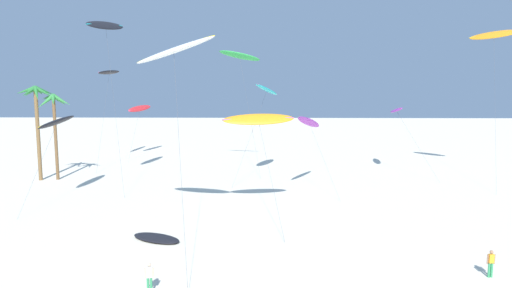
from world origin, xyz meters
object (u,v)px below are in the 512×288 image
at_px(person_near_right, 149,276).
at_px(palm_tree_1, 54,111).
at_px(flying_kite_4, 174,51).
at_px(flying_kite_10, 57,122).
at_px(flying_kite_8, 494,35).
at_px(grounded_kite_0, 156,238).
at_px(flying_kite_0, 109,72).
at_px(flying_kite_9, 396,110).
at_px(palm_tree_0, 36,105).
at_px(flying_kite_5, 240,56).
at_px(person_near_left, 491,262).
at_px(flying_kite_2, 258,119).
at_px(flying_kite_1, 140,108).
at_px(flying_kite_7, 267,90).
at_px(flying_kite_6, 106,26).
at_px(flying_kite_3, 309,122).

bearing_deg(person_near_right, palm_tree_1, 122.52).
bearing_deg(flying_kite_4, flying_kite_10, 141.74).
xyz_separation_m(flying_kite_8, grounded_kite_0, (-35.39, -24.38, -17.17)).
relative_size(grounded_kite_0, person_near_right, 2.56).
height_order(flying_kite_0, flying_kite_4, flying_kite_4).
xyz_separation_m(flying_kite_9, person_near_right, (-23.04, -35.21, -7.19)).
xyz_separation_m(palm_tree_1, flying_kite_0, (2.31, 12.73, 4.91)).
height_order(grounded_kite_0, person_near_right, person_near_right).
bearing_deg(flying_kite_9, person_near_right, -123.20).
relative_size(palm_tree_0, person_near_right, 6.61).
bearing_deg(flying_kite_8, flying_kite_5, 170.31).
bearing_deg(flying_kite_5, person_near_left, -64.72).
distance_m(flying_kite_4, flying_kite_8, 41.38).
height_order(palm_tree_0, flying_kite_2, palm_tree_0).
xyz_separation_m(flying_kite_4, flying_kite_9, (23.39, 25.64, -5.59)).
xyz_separation_m(palm_tree_1, flying_kite_1, (4.67, 19.51, -0.64)).
distance_m(flying_kite_5, grounded_kite_0, 33.58).
height_order(flying_kite_5, person_near_left, flying_kite_5).
relative_size(flying_kite_5, grounded_kite_0, 3.73).
height_order(flying_kite_0, person_near_right, flying_kite_0).
height_order(palm_tree_0, flying_kite_1, palm_tree_0).
distance_m(flying_kite_7, person_near_right, 32.93).
height_order(flying_kite_0, flying_kite_9, flying_kite_0).
distance_m(flying_kite_1, flying_kite_7, 27.64).
xyz_separation_m(flying_kite_8, flying_kite_9, (-10.64, 2.37, -9.19)).
bearing_deg(person_near_right, flying_kite_2, 69.61).
distance_m(palm_tree_1, flying_kite_2, 28.38).
relative_size(flying_kite_2, flying_kite_7, 0.77).
bearing_deg(flying_kite_6, person_near_right, -66.91).
height_order(flying_kite_0, flying_kite_6, flying_kite_6).
bearing_deg(person_near_right, flying_kite_10, 124.83).
xyz_separation_m(flying_kite_8, person_near_left, (-14.17, -30.37, -16.40)).
bearing_deg(palm_tree_0, flying_kite_5, 20.91).
distance_m(flying_kite_0, flying_kite_4, 36.48).
height_order(flying_kite_3, flying_kite_4, flying_kite_4).
distance_m(flying_kite_7, flying_kite_9, 17.46).
bearing_deg(flying_kite_3, palm_tree_0, 172.33).
xyz_separation_m(flying_kite_0, flying_kite_9, (39.55, -7.06, -5.06)).
bearing_deg(flying_kite_9, flying_kite_8, -12.55).
bearing_deg(palm_tree_1, person_near_left, -35.22).
bearing_deg(flying_kite_5, flying_kite_6, -135.84).
bearing_deg(flying_kite_7, flying_kite_1, 138.32).
height_order(flying_kite_4, flying_kite_7, flying_kite_4).
xyz_separation_m(flying_kite_2, flying_kite_8, (28.05, 17.70, 8.94)).
xyz_separation_m(palm_tree_0, person_near_left, (40.26, -26.72, -8.08)).
height_order(flying_kite_0, person_near_left, flying_kite_0).
bearing_deg(flying_kite_0, flying_kite_4, -63.69).
distance_m(flying_kite_1, person_near_left, 57.87).
distance_m(flying_kite_6, flying_kite_8, 45.06).
height_order(flying_kite_0, flying_kite_1, flying_kite_0).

